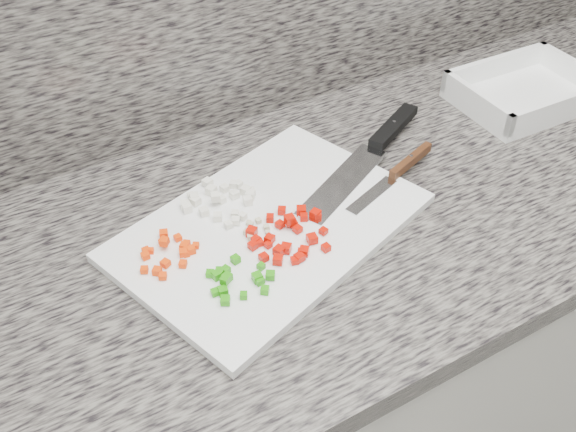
{
  "coord_description": "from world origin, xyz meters",
  "views": [
    {
      "loc": [
        -0.45,
        0.82,
        1.55
      ],
      "look_at": [
        -0.1,
        1.42,
        0.93
      ],
      "focal_mm": 40.0,
      "sensor_mm": 36.0,
      "label": 1
    }
  ],
  "objects": [
    {
      "name": "chef_knife",
      "position": [
        0.14,
        1.52,
        0.92
      ],
      "size": [
        0.34,
        0.2,
        0.02
      ],
      "rotation": [
        0.0,
        0.0,
        0.47
      ],
      "color": "silver",
      "rests_on": "cutting_board"
    },
    {
      "name": "countertop",
      "position": [
        0.0,
        1.44,
        0.88
      ],
      "size": [
        3.96,
        0.64,
        0.04
      ],
      "primitive_type": "cube",
      "color": "#67625A",
      "rests_on": "cabinet"
    },
    {
      "name": "cabinet",
      "position": [
        0.0,
        1.44,
        0.43
      ],
      "size": [
        3.92,
        0.62,
        0.86
      ],
      "primitive_type": "cube",
      "color": "silver",
      "rests_on": "ground"
    },
    {
      "name": "carrot_pile",
      "position": [
        -0.27,
        1.45,
        0.92
      ],
      "size": [
        0.09,
        0.09,
        0.02
      ],
      "color": "#FF3E05",
      "rests_on": "cutting_board"
    },
    {
      "name": "tray",
      "position": [
        0.48,
        1.52,
        0.92
      ],
      "size": [
        0.26,
        0.19,
        0.05
      ],
      "rotation": [
        0.0,
        0.0,
        -0.03
      ],
      "color": "white",
      "rests_on": "countertop"
    },
    {
      "name": "paring_knife",
      "position": [
        0.13,
        1.44,
        0.92
      ],
      "size": [
        0.21,
        0.09,
        0.02
      ],
      "rotation": [
        0.0,
        0.0,
        0.33
      ],
      "color": "silver",
      "rests_on": "cutting_board"
    },
    {
      "name": "garlic_pile",
      "position": [
        -0.14,
        1.44,
        0.92
      ],
      "size": [
        0.04,
        0.04,
        0.01
      ],
      "color": "beige",
      "rests_on": "cutting_board"
    },
    {
      "name": "red_pepper_pile",
      "position": [
        -0.11,
        1.4,
        0.92
      ],
      "size": [
        0.13,
        0.11,
        0.02
      ],
      "color": "#C61002",
      "rests_on": "cutting_board"
    },
    {
      "name": "cutting_board",
      "position": [
        -0.12,
        1.44,
        0.91
      ],
      "size": [
        0.51,
        0.42,
        0.01
      ],
      "primitive_type": "cube",
      "rotation": [
        0.0,
        0.0,
        0.32
      ],
      "color": "white",
      "rests_on": "countertop"
    },
    {
      "name": "green_pepper_pile",
      "position": [
        -0.21,
        1.36,
        0.92
      ],
      "size": [
        0.09,
        0.08,
        0.02
      ],
      "color": "#27930D",
      "rests_on": "cutting_board"
    },
    {
      "name": "onion_pile",
      "position": [
        -0.16,
        1.52,
        0.92
      ],
      "size": [
        0.12,
        0.12,
        0.02
      ],
      "color": "white",
      "rests_on": "cutting_board"
    }
  ]
}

